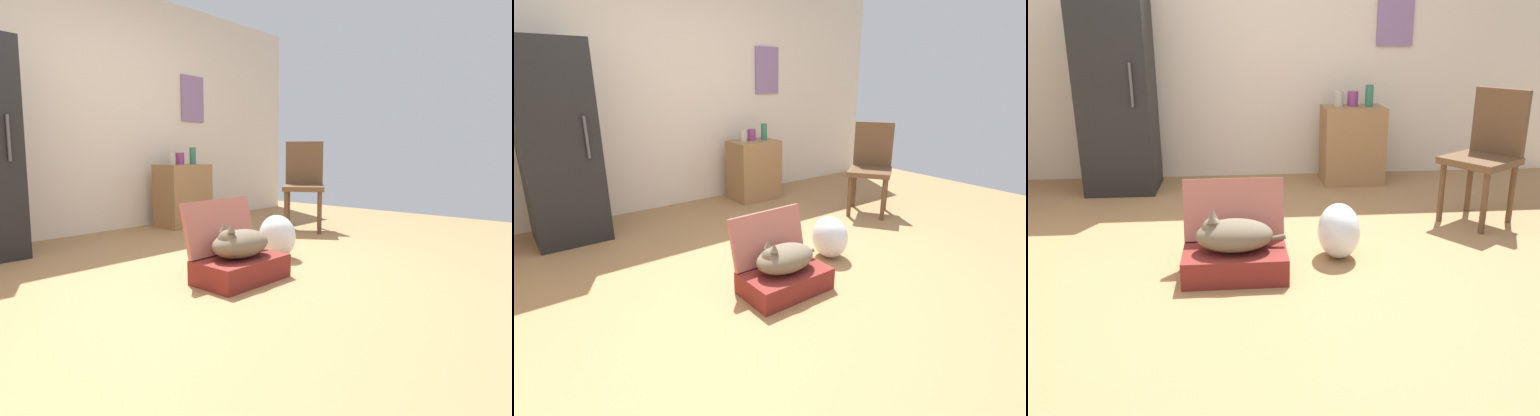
{
  "view_description": "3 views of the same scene",
  "coord_description": "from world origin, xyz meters",
  "views": [
    {
      "loc": [
        -2.06,
        -2.06,
        0.83
      ],
      "look_at": [
        0.25,
        0.02,
        0.44
      ],
      "focal_mm": 29.88,
      "sensor_mm": 36.0,
      "label": 1
    },
    {
      "loc": [
        -1.62,
        -2.04,
        1.41
      ],
      "look_at": [
        0.25,
        0.49,
        0.37
      ],
      "focal_mm": 27.47,
      "sensor_mm": 36.0,
      "label": 2
    },
    {
      "loc": [
        -0.08,
        -3.0,
        1.33
      ],
      "look_at": [
        0.23,
        0.32,
        0.25
      ],
      "focal_mm": 37.37,
      "sensor_mm": 36.0,
      "label": 3
    }
  ],
  "objects": [
    {
      "name": "wall_back",
      "position": [
        0.0,
        2.26,
        1.3
      ],
      "size": [
        6.4,
        0.15,
        2.6
      ],
      "color": "beige",
      "rests_on": "ground"
    },
    {
      "name": "chair",
      "position": [
        1.75,
        0.67,
        0.53
      ],
      "size": [
        0.63,
        0.62,
        0.97
      ],
      "rotation": [
        0.0,
        0.0,
        -0.97
      ],
      "color": "brown",
      "rests_on": "ground"
    },
    {
      "name": "vase_round",
      "position": [
        1.01,
        1.89,
        0.78
      ],
      "size": [
        0.1,
        0.1,
        0.13
      ],
      "primitive_type": "cylinder",
      "color": "#8C387A",
      "rests_on": "side_table"
    },
    {
      "name": "suitcase_lid",
      "position": [
        -0.1,
        0.05,
        0.34
      ],
      "size": [
        0.6,
        0.12,
        0.37
      ],
      "primitive_type": "cube",
      "rotation": [
        1.34,
        0.0,
        0.0
      ],
      "color": "#B26356",
      "rests_on": "suitcase_base"
    },
    {
      "name": "refrigerator",
      "position": [
        -1.08,
        1.8,
        0.87
      ],
      "size": [
        0.6,
        0.61,
        1.73
      ],
      "color": "black",
      "rests_on": "ground"
    },
    {
      "name": "suitcase_base",
      "position": [
        -0.1,
        -0.15,
        0.08
      ],
      "size": [
        0.6,
        0.37,
        0.16
      ],
      "primitive_type": "cube",
      "color": "maroon",
      "rests_on": "ground"
    },
    {
      "name": "vase_short",
      "position": [
        1.15,
        1.83,
        0.81
      ],
      "size": [
        0.07,
        0.07,
        0.2
      ],
      "primitive_type": "cylinder",
      "color": "#2D7051",
      "rests_on": "side_table"
    },
    {
      "name": "cat",
      "position": [
        -0.11,
        -0.15,
        0.25
      ],
      "size": [
        0.52,
        0.28,
        0.24
      ],
      "color": "brown",
      "rests_on": "suitcase_base"
    },
    {
      "name": "vase_tall",
      "position": [
        0.88,
        1.86,
        0.78
      ],
      "size": [
        0.09,
        0.09,
        0.14
      ],
      "primitive_type": "cylinder",
      "color": "#B7AD99",
      "rests_on": "side_table"
    },
    {
      "name": "side_table",
      "position": [
        1.01,
        1.85,
        0.36
      ],
      "size": [
        0.56,
        0.41,
        0.71
      ],
      "primitive_type": "cube",
      "color": "olive",
      "rests_on": "ground"
    },
    {
      "name": "ground_plane",
      "position": [
        0.0,
        0.0,
        0.0
      ],
      "size": [
        7.68,
        7.68,
        0.0
      ],
      "primitive_type": "plane",
      "color": "#9E7247",
      "rests_on": "ground"
    },
    {
      "name": "plastic_bag_white",
      "position": [
        0.55,
        0.07,
        0.17
      ],
      "size": [
        0.26,
        0.32,
        0.35
      ],
      "primitive_type": "ellipsoid",
      "color": "silver",
      "rests_on": "ground"
    }
  ]
}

